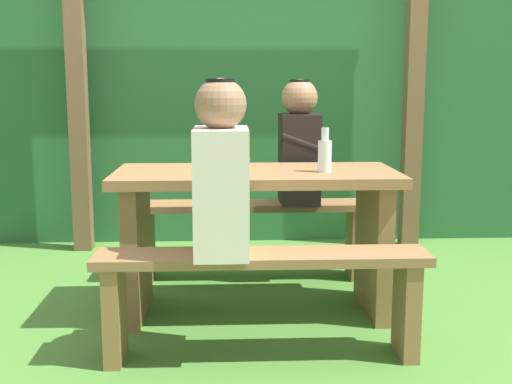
{
  "coord_description": "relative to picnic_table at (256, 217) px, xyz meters",
  "views": [
    {
      "loc": [
        -0.14,
        -3.2,
        1.17
      ],
      "look_at": [
        0.0,
        0.0,
        0.62
      ],
      "focal_mm": 45.73,
      "sensor_mm": 36.0,
      "label": 1
    }
  ],
  "objects": [
    {
      "name": "drinking_glass",
      "position": [
        -0.11,
        0.14,
        0.27
      ],
      "size": [
        0.06,
        0.06,
        0.08
      ],
      "primitive_type": "cylinder",
      "color": "silver",
      "rests_on": "picnic_table"
    },
    {
      "name": "person_white_shirt",
      "position": [
        -0.17,
        -0.57,
        0.3
      ],
      "size": [
        0.25,
        0.35,
        0.72
      ],
      "color": "silver",
      "rests_on": "bench_near"
    },
    {
      "name": "ground_plane",
      "position": [
        0.0,
        0.0,
        -0.5
      ],
      "size": [
        12.0,
        12.0,
        0.0
      ],
      "primitive_type": "plane",
      "color": "#488131"
    },
    {
      "name": "bench_near",
      "position": [
        0.0,
        -0.57,
        -0.17
      ],
      "size": [
        1.4,
        0.24,
        0.46
      ],
      "color": "olive",
      "rests_on": "ground_plane"
    },
    {
      "name": "picnic_table",
      "position": [
        0.0,
        0.0,
        0.0
      ],
      "size": [
        1.4,
        0.64,
        0.73
      ],
      "color": "olive",
      "rests_on": "ground_plane"
    },
    {
      "name": "pergola_post_left",
      "position": [
        -1.16,
        1.32,
        0.54
      ],
      "size": [
        0.12,
        0.12,
        2.07
      ],
      "primitive_type": "cube",
      "color": "brown",
      "rests_on": "ground_plane"
    },
    {
      "name": "bottle_right",
      "position": [
        -0.16,
        -0.01,
        0.33
      ],
      "size": [
        0.06,
        0.06,
        0.23
      ],
      "color": "silver",
      "rests_on": "picnic_table"
    },
    {
      "name": "pergola_post_right",
      "position": [
        1.16,
        1.32,
        0.54
      ],
      "size": [
        0.12,
        0.12,
        2.07
      ],
      "primitive_type": "cube",
      "color": "brown",
      "rests_on": "ground_plane"
    },
    {
      "name": "cell_phone",
      "position": [
        -0.23,
        -0.15,
        0.24
      ],
      "size": [
        0.1,
        0.15,
        0.01
      ],
      "primitive_type": "cube",
      "rotation": [
        0.0,
        0.0,
        -0.25
      ],
      "color": "black",
      "rests_on": "picnic_table"
    },
    {
      "name": "person_black_coat",
      "position": [
        0.28,
        0.57,
        0.3
      ],
      "size": [
        0.25,
        0.35,
        0.72
      ],
      "color": "black",
      "rests_on": "bench_far"
    },
    {
      "name": "hedge_backdrop",
      "position": [
        0.0,
        1.85,
        0.54
      ],
      "size": [
        6.4,
        0.67,
        2.07
      ],
      "primitive_type": "cube",
      "color": "#276030",
      "rests_on": "ground_plane"
    },
    {
      "name": "bottle_left",
      "position": [
        0.33,
        -0.06,
        0.32
      ],
      "size": [
        0.07,
        0.07,
        0.22
      ],
      "color": "silver",
      "rests_on": "picnic_table"
    },
    {
      "name": "bench_far",
      "position": [
        0.0,
        0.57,
        -0.17
      ],
      "size": [
        1.4,
        0.24,
        0.46
      ],
      "color": "olive",
      "rests_on": "ground_plane"
    }
  ]
}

